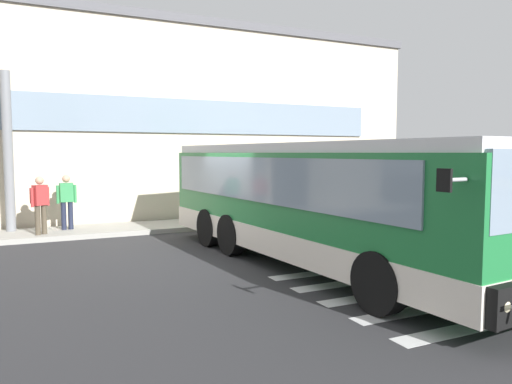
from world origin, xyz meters
The scene contains 8 objects.
ground_plane centered at (0.00, 0.00, -0.01)m, with size 80.00×90.00×0.02m, color #2B2B2D.
bay_paint_stripes centered at (2.00, -4.20, 0.00)m, with size 4.40×3.96×0.01m.
terminal_building centered at (-0.69, 11.61, 3.67)m, with size 22.55×13.80×7.35m.
boarding_curb centered at (0.00, 4.80, 0.07)m, with size 24.75×2.00×0.15m, color #9E9B93.
entry_support_column centered at (-5.00, 5.40, 2.53)m, with size 0.28×0.28×4.76m, color slate.
bus_main_foreground centered at (1.26, -1.71, 1.33)m, with size 3.36×10.69×2.70m.
passenger_near_column centered at (-4.21, 4.34, 1.11)m, with size 0.52×0.50×1.68m.
passenger_by_doorway centered at (-3.44, 4.98, 1.08)m, with size 0.59×0.25×1.68m.
Camera 1 is at (-4.52, -10.72, 2.50)m, focal length 33.78 mm.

